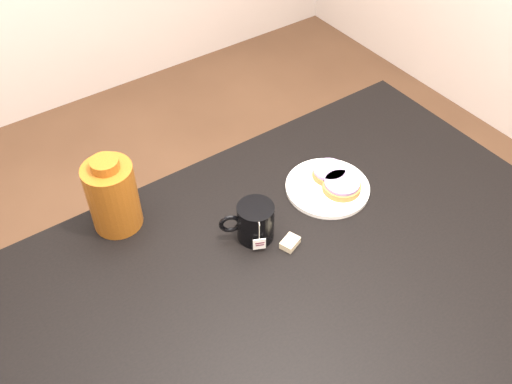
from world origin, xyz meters
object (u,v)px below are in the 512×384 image
Objects in this scene: plate at (328,187)px; mug at (255,222)px; bagel_back at (329,172)px; bagel_front at (342,186)px; table at (295,293)px; teabag_pouch at (290,243)px; bagel_package at (112,195)px.

mug reaches higher than plate.
bagel_back is 1.11× the size of bagel_front.
mug is at bearing 96.74° from table.
mug reaches higher than teabag_pouch.
plate is 4.82× the size of teabag_pouch.
mug is 0.34m from bagel_package.
bagel_front reaches higher than teabag_pouch.
table is at bearing -58.38° from mug.
plate is 0.22m from teabag_pouch.
bagel_front is (0.25, 0.14, 0.11)m from table.
plate is at bearing 125.95° from bagel_front.
table is 0.49m from bagel_package.
bagel_package reaches higher than table.
plate is 0.04m from bagel_back.
bagel_front is 0.55× the size of bagel_package.
bagel_back is at bearing 46.20° from plate.
plate is 1.95× the size of bagel_front.
mug is (-0.27, -0.05, 0.02)m from bagel_back.
bagel_front is at bearing -24.38° from bagel_package.
bagel_front is (-0.01, -0.06, -0.00)m from bagel_back.
plate is 1.08× the size of bagel_package.
mug is at bearing -169.47° from bagel_back.
plate is at bearing -22.48° from bagel_package.
bagel_package reaches higher than bagel_front.
bagel_back reaches higher than plate.
bagel_package is at bearing 157.52° from plate.
mug is at bearing 125.52° from teabag_pouch.
mug is 0.10m from teabag_pouch.
bagel_back reaches higher than teabag_pouch.
teabag_pouch is 0.22× the size of bagel_package.
bagel_package is (-0.25, 0.23, 0.04)m from mug.
bagel_back is at bearing 84.50° from bagel_front.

